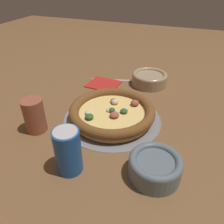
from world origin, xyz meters
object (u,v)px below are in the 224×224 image
at_px(pizza, 112,112).
at_px(drinking_cup, 34,116).
at_px(pizza_tray, 112,118).
at_px(napkin, 104,84).
at_px(bowl_near, 155,166).
at_px(fork, 110,80).
at_px(bowl_far, 150,78).
at_px(beverage_can, 68,151).

xyz_separation_m(pizza, drinking_cup, (-0.20, -0.14, 0.03)).
height_order(pizza_tray, napkin, napkin).
distance_m(bowl_near, fork, 0.57).
height_order(pizza_tray, drinking_cup, drinking_cup).
bearing_deg(bowl_far, bowl_near, -75.83).
relative_size(pizza_tray, bowl_near, 2.57).
bearing_deg(beverage_can, pizza, 85.04).
bearing_deg(pizza_tray, fork, 112.67).
height_order(bowl_far, napkin, bowl_far).
bearing_deg(pizza_tray, napkin, 118.99).
bearing_deg(pizza_tray, bowl_far, 79.07).
height_order(pizza, bowl_far, bowl_far).
xyz_separation_m(fork, beverage_can, (0.10, -0.53, 0.06)).
xyz_separation_m(bowl_far, napkin, (-0.19, -0.07, -0.03)).
bearing_deg(fork, napkin, 62.47).
bearing_deg(napkin, bowl_near, -53.48).
distance_m(pizza, bowl_far, 0.31).
height_order(pizza, beverage_can, beverage_can).
bearing_deg(pizza, beverage_can, -94.96).
xyz_separation_m(pizza_tray, bowl_far, (0.06, 0.31, 0.03)).
bearing_deg(pizza_tray, pizza, 62.35).
xyz_separation_m(pizza_tray, fork, (-0.12, 0.29, -0.00)).
bearing_deg(fork, drinking_cup, 62.65).
xyz_separation_m(bowl_far, fork, (-0.18, -0.02, -0.03)).
relative_size(bowl_far, napkin, 1.08).
height_order(bowl_near, napkin, bowl_near).
bearing_deg(bowl_near, pizza_tray, 134.13).
bearing_deg(beverage_can, pizza_tray, 85.06).
height_order(drinking_cup, beverage_can, beverage_can).
bearing_deg(pizza, fork, 112.70).
bearing_deg(fork, pizza, 96.38).
bearing_deg(pizza_tray, bowl_near, -45.87).
relative_size(pizza, fork, 1.55).
relative_size(bowl_far, beverage_can, 1.23).
bearing_deg(drinking_cup, pizza_tray, 34.69).
distance_m(pizza, drinking_cup, 0.25).
xyz_separation_m(pizza, fork, (-0.12, 0.29, -0.03)).
height_order(pizza_tray, bowl_far, bowl_far).
bearing_deg(pizza, napkin, 119.03).
distance_m(pizza, fork, 0.31).
bearing_deg(napkin, drinking_cup, -101.00).
distance_m(pizza_tray, pizza, 0.03).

